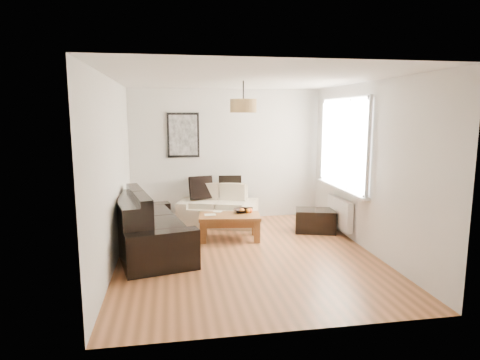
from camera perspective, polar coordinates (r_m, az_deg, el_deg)
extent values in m
plane|color=brown|center=(6.29, 0.92, -10.37)|extent=(4.50, 4.50, 0.00)
cube|color=white|center=(7.44, 13.75, -4.48)|extent=(0.10, 0.90, 0.52)
cylinder|color=tan|center=(6.22, 0.47, 10.35)|extent=(0.40, 0.40, 0.20)
cube|color=black|center=(7.52, 10.52, -5.61)|extent=(0.81, 0.65, 0.41)
cube|color=black|center=(7.93, -5.48, -1.08)|extent=(0.46, 0.23, 0.44)
cube|color=black|center=(7.99, -1.41, -0.97)|extent=(0.45, 0.18, 0.44)
imported|color=black|center=(7.08, 0.20, -4.32)|extent=(0.31, 0.31, 0.06)
sphere|color=orange|center=(7.01, 1.13, -4.38)|extent=(0.08, 0.08, 0.08)
sphere|color=#FF5815|center=(7.05, 1.43, -4.30)|extent=(0.10, 0.10, 0.09)
sphere|color=orange|center=(7.05, 0.28, -4.31)|extent=(0.09, 0.09, 0.08)
cube|color=silver|center=(6.94, -4.21, -4.86)|extent=(0.19, 0.13, 0.01)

